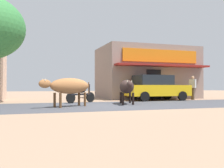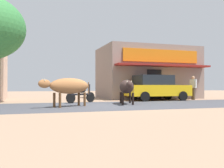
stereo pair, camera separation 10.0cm
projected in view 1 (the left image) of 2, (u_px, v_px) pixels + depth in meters
The scene contains 8 objects.
ground at pixel (106, 105), 12.19m from camera, with size 80.00×80.00×0.00m, color #9C7B61.
asphalt_road at pixel (106, 105), 12.19m from camera, with size 72.00×5.58×0.00m, color #42444A.
storefront_right_club at pixel (146, 73), 20.19m from camera, with size 7.27×5.47×3.94m.
parked_hatchback_car at pixel (156, 87), 16.70m from camera, with size 4.12×2.02×1.64m.
parked_motorcycle at pixel (81, 94), 14.27m from camera, with size 1.80×1.03×1.04m.
cow_near_brown at pixel (69, 86), 11.34m from camera, with size 2.51×1.59×1.29m.
cow_far_dark at pixel (127, 87), 13.15m from camera, with size 1.27×2.67×1.25m.
pedestrian_by_shop at pixel (193, 86), 17.50m from camera, with size 0.36×0.61×1.63m.
Camera 1 is at (-3.56, -11.67, 0.90)m, focal length 40.92 mm.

